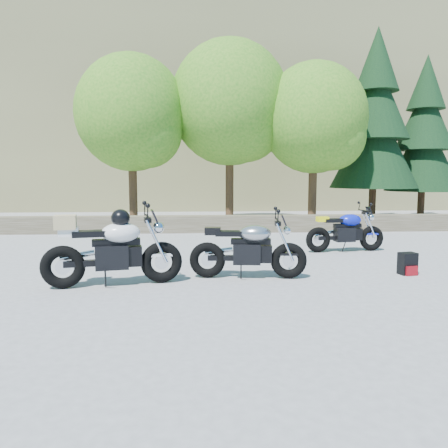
{
  "coord_description": "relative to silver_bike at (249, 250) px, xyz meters",
  "views": [
    {
      "loc": [
        -0.34,
        -7.73,
        1.73
      ],
      "look_at": [
        0.2,
        1.0,
        0.75
      ],
      "focal_mm": 35.0,
      "sensor_mm": 36.0,
      "label": 1
    }
  ],
  "objects": [
    {
      "name": "ground",
      "position": [
        -0.52,
        0.54,
        -0.48
      ],
      "size": [
        90.0,
        90.0,
        0.0
      ],
      "primitive_type": "plane",
      "color": "gray",
      "rests_on": "ground"
    },
    {
      "name": "stone_wall",
      "position": [
        -0.52,
        6.04,
        -0.23
      ],
      "size": [
        22.0,
        0.55,
        0.5
      ],
      "primitive_type": "cube",
      "color": "#4E4634",
      "rests_on": "ground"
    },
    {
      "name": "hillside",
      "position": [
        2.48,
        28.54,
        7.02
      ],
      "size": [
        80.0,
        30.0,
        15.0
      ],
      "primitive_type": "cube",
      "color": "olive",
      "rests_on": "ground"
    },
    {
      "name": "tree_decid_left",
      "position": [
        -2.92,
        7.67,
        3.15
      ],
      "size": [
        3.67,
        3.67,
        5.62
      ],
      "color": "#382314",
      "rests_on": "ground"
    },
    {
      "name": "tree_decid_mid",
      "position": [
        0.38,
        8.07,
        3.56
      ],
      "size": [
        4.08,
        4.08,
        6.24
      ],
      "color": "#382314",
      "rests_on": "ground"
    },
    {
      "name": "tree_decid_right",
      "position": [
        3.18,
        7.47,
        3.01
      ],
      "size": [
        3.54,
        3.54,
        5.41
      ],
      "color": "#382314",
      "rests_on": "ground"
    },
    {
      "name": "conifer_near",
      "position": [
        5.68,
        8.74,
        3.2
      ],
      "size": [
        3.17,
        3.17,
        7.06
      ],
      "color": "#382314",
      "rests_on": "ground"
    },
    {
      "name": "conifer_far",
      "position": [
        7.88,
        9.34,
        2.79
      ],
      "size": [
        2.82,
        2.82,
        6.27
      ],
      "color": "#382314",
      "rests_on": "ground"
    },
    {
      "name": "silver_bike",
      "position": [
        0.0,
        0.0,
        0.0
      ],
      "size": [
        1.98,
        0.63,
        0.99
      ],
      "rotation": [
        0.0,
        0.0,
        -0.1
      ],
      "color": "black",
      "rests_on": "ground"
    },
    {
      "name": "white_bike",
      "position": [
        -2.19,
        -0.37,
        0.11
      ],
      "size": [
        2.17,
        0.74,
        1.2
      ],
      "rotation": [
        0.0,
        0.0,
        0.19
      ],
      "color": "black",
      "rests_on": "ground"
    },
    {
      "name": "blue_bike",
      "position": [
        2.5,
        2.43,
        -0.03
      ],
      "size": [
        1.87,
        0.59,
        0.94
      ],
      "rotation": [
        0.0,
        0.0,
        0.11
      ],
      "color": "black",
      "rests_on": "ground"
    },
    {
      "name": "backpack",
      "position": [
        2.81,
        0.09,
        -0.3
      ],
      "size": [
        0.32,
        0.29,
        0.39
      ],
      "rotation": [
        0.0,
        0.0,
        0.2
      ],
      "color": "black",
      "rests_on": "ground"
    }
  ]
}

